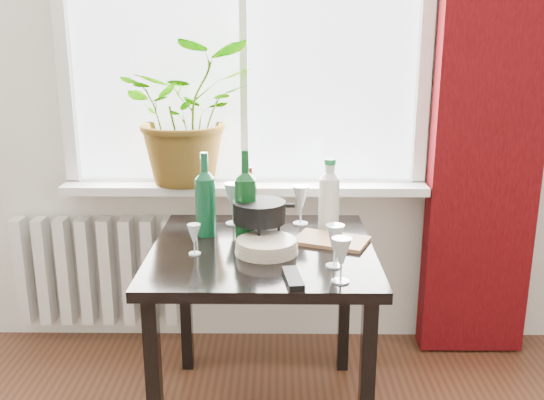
{
  "coord_description": "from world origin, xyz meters",
  "views": [
    {
      "loc": [
        0.16,
        -0.65,
        1.54
      ],
      "look_at": [
        0.14,
        1.55,
        0.93
      ],
      "focal_mm": 40.0,
      "sensor_mm": 36.0,
      "label": 1
    }
  ],
  "objects_px": {
    "wine_bottle_left": "(205,194)",
    "wineglass_front_right": "(341,260)",
    "wineglass_back_center": "(301,205)",
    "wineglass_back_left": "(233,203)",
    "table": "(263,269)",
    "potted_plant": "(188,112)",
    "wine_bottle_right": "(246,195)",
    "tv_remote": "(293,278)",
    "wineglass_far_right": "(335,245)",
    "plate_stack": "(266,246)",
    "cleaning_bottle": "(329,193)",
    "bottle_amber": "(249,196)",
    "fondue_pot": "(259,221)",
    "radiator": "(97,271)",
    "cutting_board": "(331,240)",
    "wineglass_front_left": "(194,239)"
  },
  "relations": [
    {
      "from": "wine_bottle_left",
      "to": "wineglass_front_right",
      "type": "xyz_separation_m",
      "value": [
        0.5,
        -0.48,
        -0.1
      ]
    },
    {
      "from": "wineglass_back_center",
      "to": "wineglass_back_left",
      "type": "distance_m",
      "value": 0.29
    },
    {
      "from": "table",
      "to": "potted_plant",
      "type": "height_order",
      "value": "potted_plant"
    },
    {
      "from": "wine_bottle_right",
      "to": "wineglass_back_center",
      "type": "distance_m",
      "value": 0.31
    },
    {
      "from": "wineglass_back_left",
      "to": "tv_remote",
      "type": "distance_m",
      "value": 0.66
    },
    {
      "from": "wineglass_far_right",
      "to": "plate_stack",
      "type": "distance_m",
      "value": 0.28
    },
    {
      "from": "cleaning_bottle",
      "to": "plate_stack",
      "type": "bearing_deg",
      "value": -130.2
    },
    {
      "from": "bottle_amber",
      "to": "fondue_pot",
      "type": "relative_size",
      "value": 1.07
    },
    {
      "from": "radiator",
      "to": "tv_remote",
      "type": "xyz_separation_m",
      "value": [
        0.96,
        -0.96,
        0.37
      ]
    },
    {
      "from": "radiator",
      "to": "tv_remote",
      "type": "height_order",
      "value": "tv_remote"
    },
    {
      "from": "cleaning_bottle",
      "to": "radiator",
      "type": "bearing_deg",
      "value": 160.89
    },
    {
      "from": "bottle_amber",
      "to": "wineglass_back_left",
      "type": "bearing_deg",
      "value": 173.19
    },
    {
      "from": "radiator",
      "to": "wineglass_back_center",
      "type": "bearing_deg",
      "value": -18.56
    },
    {
      "from": "potted_plant",
      "to": "wineglass_back_center",
      "type": "distance_m",
      "value": 0.7
    },
    {
      "from": "bottle_amber",
      "to": "wineglass_far_right",
      "type": "distance_m",
      "value": 0.58
    },
    {
      "from": "wine_bottle_left",
      "to": "wineglass_back_center",
      "type": "relative_size",
      "value": 2.01
    },
    {
      "from": "table",
      "to": "cutting_board",
      "type": "bearing_deg",
      "value": 12.35
    },
    {
      "from": "tv_remote",
      "to": "cutting_board",
      "type": "height_order",
      "value": "tv_remote"
    },
    {
      "from": "cleaning_bottle",
      "to": "wineglass_back_center",
      "type": "bearing_deg",
      "value": 156.34
    },
    {
      "from": "cleaning_bottle",
      "to": "cutting_board",
      "type": "height_order",
      "value": "cleaning_bottle"
    },
    {
      "from": "wineglass_far_right",
      "to": "fondue_pot",
      "type": "distance_m",
      "value": 0.39
    },
    {
      "from": "table",
      "to": "bottle_amber",
      "type": "height_order",
      "value": "bottle_amber"
    },
    {
      "from": "cutting_board",
      "to": "radiator",
      "type": "bearing_deg",
      "value": 152.99
    },
    {
      "from": "wineglass_far_right",
      "to": "cutting_board",
      "type": "bearing_deg",
      "value": 87.33
    },
    {
      "from": "wine_bottle_left",
      "to": "wineglass_front_right",
      "type": "relative_size",
      "value": 2.23
    },
    {
      "from": "tv_remote",
      "to": "cutting_board",
      "type": "relative_size",
      "value": 0.63
    },
    {
      "from": "plate_stack",
      "to": "bottle_amber",
      "type": "bearing_deg",
      "value": 102.91
    },
    {
      "from": "bottle_amber",
      "to": "cleaning_bottle",
      "type": "height_order",
      "value": "cleaning_bottle"
    },
    {
      "from": "cleaning_bottle",
      "to": "cutting_board",
      "type": "bearing_deg",
      "value": -90.69
    },
    {
      "from": "wineglass_back_center",
      "to": "wineglass_back_left",
      "type": "height_order",
      "value": "wineglass_back_left"
    },
    {
      "from": "bottle_amber",
      "to": "wineglass_front_left",
      "type": "xyz_separation_m",
      "value": [
        -0.19,
        -0.36,
        -0.07
      ]
    },
    {
      "from": "bottle_amber",
      "to": "table",
      "type": "bearing_deg",
      "value": -77.52
    },
    {
      "from": "plate_stack",
      "to": "tv_remote",
      "type": "relative_size",
      "value": 1.36
    },
    {
      "from": "wine_bottle_right",
      "to": "wineglass_far_right",
      "type": "relative_size",
      "value": 2.32
    },
    {
      "from": "radiator",
      "to": "fondue_pot",
      "type": "xyz_separation_m",
      "value": [
        0.84,
        -0.56,
        0.44
      ]
    },
    {
      "from": "wine_bottle_right",
      "to": "wineglass_front_left",
      "type": "distance_m",
      "value": 0.28
    },
    {
      "from": "plate_stack",
      "to": "wineglass_far_right",
      "type": "bearing_deg",
      "value": -29.54
    },
    {
      "from": "wineglass_back_center",
      "to": "wineglass_front_left",
      "type": "height_order",
      "value": "wineglass_back_center"
    },
    {
      "from": "radiator",
      "to": "cutting_board",
      "type": "relative_size",
      "value": 2.89
    },
    {
      "from": "radiator",
      "to": "plate_stack",
      "type": "relative_size",
      "value": 3.37
    },
    {
      "from": "cleaning_bottle",
      "to": "tv_remote",
      "type": "xyz_separation_m",
      "value": [
        -0.16,
        -0.57,
        -0.14
      ]
    },
    {
      "from": "wine_bottle_left",
      "to": "fondue_pot",
      "type": "height_order",
      "value": "wine_bottle_left"
    },
    {
      "from": "potted_plant",
      "to": "wine_bottle_left",
      "type": "height_order",
      "value": "potted_plant"
    },
    {
      "from": "radiator",
      "to": "table",
      "type": "height_order",
      "value": "table"
    },
    {
      "from": "table",
      "to": "wine_bottle_left",
      "type": "distance_m",
      "value": 0.38
    },
    {
      "from": "wine_bottle_left",
      "to": "table",
      "type": "bearing_deg",
      "value": -31.66
    },
    {
      "from": "wineglass_front_left",
      "to": "cleaning_bottle",
      "type": "bearing_deg",
      "value": 31.72
    },
    {
      "from": "wineglass_back_left",
      "to": "fondue_pot",
      "type": "relative_size",
      "value": 0.78
    },
    {
      "from": "radiator",
      "to": "bottle_amber",
      "type": "bearing_deg",
      "value": -23.93
    },
    {
      "from": "table",
      "to": "wine_bottle_left",
      "type": "bearing_deg",
      "value": 148.34
    }
  ]
}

